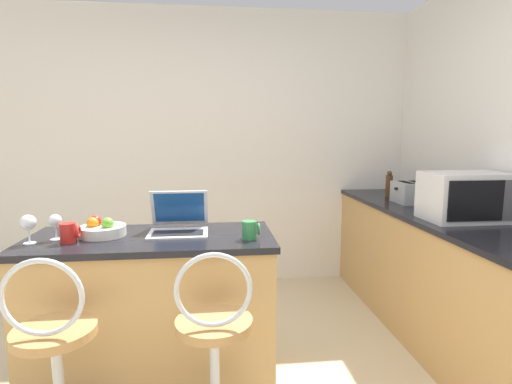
{
  "coord_description": "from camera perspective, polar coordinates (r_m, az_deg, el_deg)",
  "views": [
    {
      "loc": [
        0.08,
        -1.54,
        1.45
      ],
      "look_at": [
        0.43,
        1.54,
        1.0
      ],
      "focal_mm": 28.0,
      "sensor_mm": 36.0,
      "label": 1
    }
  ],
  "objects": [
    {
      "name": "pepper_mill",
      "position": [
        3.71,
        18.47,
        1.01
      ],
      "size": [
        0.06,
        0.06,
        0.23
      ],
      "color": "#4C2D19",
      "rests_on": "counter_right"
    },
    {
      "name": "bar_stool_far",
      "position": [
        1.92,
        -5.93,
        -23.1
      ],
      "size": [
        0.4,
        0.4,
        0.98
      ],
      "color": "silver",
      "rests_on": "ground_plane"
    },
    {
      "name": "breakfast_bar",
      "position": [
        2.41,
        -14.35,
        -16.54
      ],
      "size": [
        1.33,
        0.6,
        0.9
      ],
      "color": "tan",
      "rests_on": "ground_plane"
    },
    {
      "name": "fruit_bowl",
      "position": [
        2.34,
        -21.16,
        -4.98
      ],
      "size": [
        0.25,
        0.25,
        0.11
      ],
      "color": "silver",
      "rests_on": "breakfast_bar"
    },
    {
      "name": "bar_stool_near",
      "position": [
        2.03,
        -26.66,
        -22.09
      ],
      "size": [
        0.4,
        0.4,
        0.98
      ],
      "color": "silver",
      "rests_on": "ground_plane"
    },
    {
      "name": "mug_red",
      "position": [
        2.27,
        -25.19,
        -5.28
      ],
      "size": [
        0.1,
        0.08,
        0.1
      ],
      "color": "red",
      "rests_on": "breakfast_bar"
    },
    {
      "name": "mug_green",
      "position": [
        2.12,
        -0.87,
        -5.44
      ],
      "size": [
        0.09,
        0.08,
        0.1
      ],
      "color": "#338447",
      "rests_on": "breakfast_bar"
    },
    {
      "name": "counter_right",
      "position": [
        3.08,
        25.88,
        -11.57
      ],
      "size": [
        0.62,
        2.81,
        0.9
      ],
      "color": "tan",
      "rests_on": "ground_plane"
    },
    {
      "name": "wall_back",
      "position": [
        3.85,
        -7.69,
        5.93
      ],
      "size": [
        12.0,
        0.06,
        2.6
      ],
      "color": "silver",
      "rests_on": "ground_plane"
    },
    {
      "name": "laptop",
      "position": [
        2.32,
        -10.96,
        -4.17
      ],
      "size": [
        0.33,
        0.31,
        0.23
      ],
      "color": "silver",
      "rests_on": "breakfast_bar"
    },
    {
      "name": "wine_glass_tall",
      "position": [
        2.32,
        -29.78,
        -3.89
      ],
      "size": [
        0.08,
        0.08,
        0.15
      ],
      "color": "silver",
      "rests_on": "breakfast_bar"
    },
    {
      "name": "wine_glass_short",
      "position": [
        2.34,
        -26.76,
        -3.81
      ],
      "size": [
        0.07,
        0.07,
        0.14
      ],
      "color": "silver",
      "rests_on": "breakfast_bar"
    },
    {
      "name": "toaster",
      "position": [
        3.45,
        21.26,
        -0.06
      ],
      "size": [
        0.26,
        0.26,
        0.17
      ],
      "color": "#9EA3A8",
      "rests_on": "counter_right"
    },
    {
      "name": "microwave",
      "position": [
        2.89,
        27.73,
        -0.57
      ],
      "size": [
        0.5,
        0.34,
        0.31
      ],
      "color": "silver",
      "rests_on": "counter_right"
    }
  ]
}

